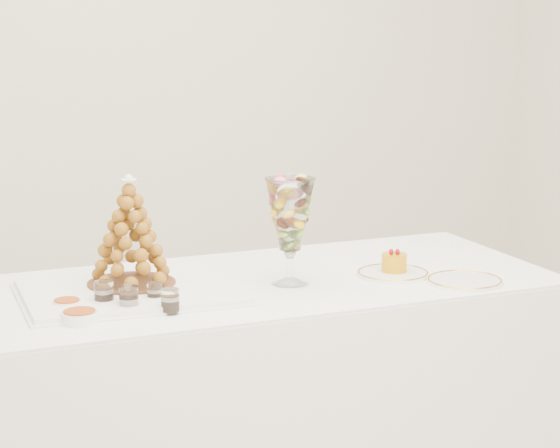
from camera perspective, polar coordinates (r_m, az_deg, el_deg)
name	(u,v)px	position (r m, az deg, el deg)	size (l,w,h in m)	color
buffet_table	(235,401)	(3.57, -2.35, -9.21)	(2.06, 0.83, 0.78)	white
lace_tray	(130,292)	(3.34, -7.82, -3.53)	(0.64, 0.48, 0.02)	white
macaron_vase	(290,216)	(3.40, 0.53, 0.44)	(0.15, 0.15, 0.34)	white
cake_plate	(393,274)	(3.56, 5.91, -2.60)	(0.24, 0.24, 0.01)	white
spare_plate	(465,281)	(3.51, 9.62, -2.96)	(0.24, 0.24, 0.01)	white
verrine_a	(104,294)	(3.23, -9.18, -3.63)	(0.06, 0.06, 0.08)	white
verrine_b	(129,298)	(3.20, -7.89, -3.83)	(0.05, 0.05, 0.06)	white
verrine_c	(155,293)	(3.24, -6.56, -3.61)	(0.05, 0.05, 0.06)	white
verrine_d	(129,299)	(3.16, -7.90, -3.91)	(0.06, 0.06, 0.07)	white
verrine_e	(170,301)	(3.14, -5.76, -4.04)	(0.05, 0.05, 0.07)	white
ramekin_back	(67,305)	(3.23, -11.07, -4.17)	(0.08, 0.08, 0.03)	white
ramekin_front	(80,317)	(3.09, -10.43, -4.81)	(0.10, 0.10, 0.03)	white
croquembouche	(130,231)	(3.36, -7.84, -0.38)	(0.27, 0.27, 0.34)	brown
mousse_cake	(394,262)	(3.57, 5.99, -2.00)	(0.08, 0.08, 0.07)	#CE8A09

